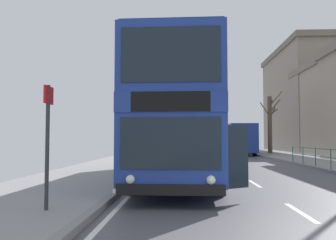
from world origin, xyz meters
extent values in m
cube|color=silver|center=(0.00, 2.60, 0.00)|extent=(0.12, 2.00, 0.00)
cube|color=silver|center=(0.00, 7.40, 0.00)|extent=(0.12, 2.00, 0.00)
cube|color=silver|center=(0.00, 12.20, 0.00)|extent=(0.12, 2.00, 0.00)
cube|color=silver|center=(0.00, 17.00, 0.00)|extent=(0.12, 2.00, 0.00)
cube|color=silver|center=(0.00, 21.80, 0.00)|extent=(0.12, 2.00, 0.00)
cube|color=silver|center=(0.00, 26.60, 0.00)|extent=(0.12, 2.00, 0.00)
cube|color=silver|center=(0.00, 31.40, 0.00)|extent=(0.12, 2.00, 0.00)
cube|color=silver|center=(0.00, 36.20, 0.00)|extent=(0.12, 2.00, 0.00)
cube|color=silver|center=(0.00, 41.00, 0.00)|extent=(0.12, 2.00, 0.00)
cube|color=silver|center=(0.00, 45.80, 0.00)|extent=(0.12, 2.00, 0.00)
cube|color=silver|center=(0.00, 50.60, 0.00)|extent=(0.12, 2.00, 0.00)
cube|color=navy|center=(-2.61, 8.40, 1.25)|extent=(2.80, 11.55, 1.79)
cube|color=navy|center=(-2.61, 8.40, 2.38)|extent=(2.82, 11.61, 0.47)
cube|color=navy|center=(-2.61, 8.40, 3.43)|extent=(2.80, 11.55, 1.64)
cube|color=navy|center=(-2.61, 8.40, 4.29)|extent=(2.72, 11.21, 0.08)
cube|color=#19232D|center=(-2.75, 2.64, 1.46)|extent=(2.21, 0.09, 1.15)
cube|color=black|center=(-2.75, 2.64, 2.38)|extent=(1.76, 0.08, 0.45)
cube|color=#19232D|center=(-2.75, 2.64, 3.43)|extent=(2.21, 0.09, 1.24)
cube|color=black|center=(-2.75, 2.64, 0.45)|extent=(2.39, 0.14, 0.24)
cube|color=silver|center=(-2.61, 8.40, 0.41)|extent=(2.83, 11.61, 0.10)
cube|color=#19232D|center=(-1.33, 8.66, 1.50)|extent=(0.25, 8.96, 0.93)
cube|color=#19232D|center=(-1.34, 8.37, 3.51)|extent=(0.29, 10.34, 0.98)
cube|color=#19232D|center=(-3.87, 8.72, 1.50)|extent=(0.25, 8.96, 0.93)
cube|color=#19232D|center=(-3.87, 8.44, 3.51)|extent=(0.29, 10.34, 0.98)
sphere|color=white|center=(-1.88, 2.61, 0.67)|extent=(0.21, 0.21, 0.20)
sphere|color=white|center=(-3.63, 2.65, 0.67)|extent=(0.21, 0.21, 0.20)
cube|color=#19232D|center=(-1.19, 3.67, 1.12)|extent=(0.69, 0.48, 1.54)
cube|color=black|center=(-1.52, 3.98, 1.12)|extent=(0.12, 0.90, 1.54)
cylinder|color=black|center=(-1.49, 4.83, 0.52)|extent=(0.33, 1.05, 1.04)
cylinder|color=black|center=(-3.90, 4.89, 0.52)|extent=(0.33, 1.05, 1.04)
cylinder|color=black|center=(-1.30, 12.22, 0.52)|extent=(0.33, 1.05, 1.04)
cylinder|color=black|center=(-3.71, 12.28, 0.52)|extent=(0.33, 1.05, 1.04)
cube|color=navy|center=(2.90, 30.72, 1.63)|extent=(2.44, 9.45, 2.62)
cube|color=#19232D|center=(1.69, 30.72, 2.00)|extent=(0.05, 8.03, 1.26)
cube|color=#19232D|center=(4.12, 30.71, 2.00)|extent=(0.05, 8.03, 1.26)
cube|color=#19232D|center=(2.92, 35.46, 1.89)|extent=(2.07, 0.04, 1.57)
cylinder|color=black|center=(1.76, 33.44, 0.48)|extent=(0.28, 0.96, 0.96)
cylinder|color=black|center=(4.07, 33.44, 0.48)|extent=(0.28, 0.96, 0.96)
cylinder|color=black|center=(1.74, 27.80, 0.48)|extent=(0.28, 0.96, 0.96)
cylinder|color=black|center=(4.05, 27.79, 0.48)|extent=(0.28, 0.96, 0.96)
cylinder|color=#236B4C|center=(4.45, 11.89, 0.62)|extent=(0.05, 0.05, 0.96)
cylinder|color=#236B4C|center=(4.45, 13.82, 0.62)|extent=(0.05, 0.05, 0.96)
cylinder|color=#236B4C|center=(4.45, 15.76, 0.62)|extent=(0.05, 0.05, 0.96)
cylinder|color=#236B4C|center=(4.45, 17.69, 0.62)|extent=(0.05, 0.05, 0.96)
cylinder|color=#2D2D33|center=(-5.21, 1.93, 1.39)|extent=(0.08, 0.08, 2.50)
cube|color=red|center=(-5.21, 1.95, 2.44)|extent=(0.04, 0.44, 0.36)
cylinder|color=brown|center=(6.20, 30.73, 2.98)|extent=(0.43, 0.43, 5.68)
cylinder|color=brown|center=(6.73, 30.36, 5.54)|extent=(1.16, 0.85, 1.44)
cylinder|color=brown|center=(6.72, 31.22, 4.27)|extent=(1.15, 1.11, 0.78)
cylinder|color=brown|center=(6.46, 31.13, 5.00)|extent=(0.64, 0.93, 1.26)
cylinder|color=brown|center=(6.43, 30.46, 4.10)|extent=(0.55, 0.61, 1.02)
cylinder|color=brown|center=(6.72, 30.68, 4.87)|extent=(1.14, 0.22, 1.38)
cylinder|color=brown|center=(6.61, 31.23, 4.24)|extent=(0.91, 1.10, 1.31)
cylinder|color=brown|center=(5.66, 30.33, 4.48)|extent=(1.19, 0.90, 1.40)
cube|color=gray|center=(15.92, 42.68, 6.44)|extent=(11.43, 17.04, 12.88)
cube|color=#6D6357|center=(15.92, 42.68, 13.23)|extent=(11.89, 17.72, 0.70)
camera|label=1|loc=(-2.47, -5.09, 1.55)|focal=37.85mm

